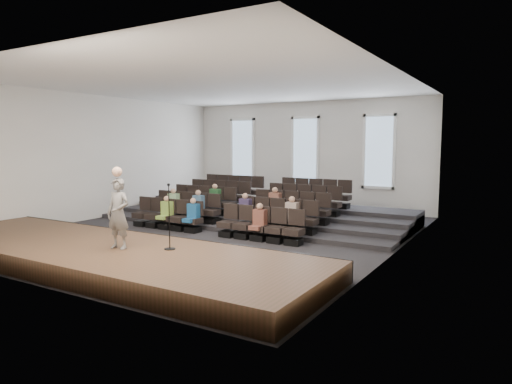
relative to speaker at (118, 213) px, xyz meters
The scene contains 14 objects.
ground 5.32m from the speaker, 96.83° to the left, with size 14.00×14.00×0.00m, color black.
ceiling 6.31m from the speaker, 96.83° to the left, with size 12.00×14.00×0.02m, color white.
wall_back 12.19m from the speaker, 92.89° to the left, with size 12.00×0.04×5.00m, color silver.
wall_front 2.31m from the speaker, 107.72° to the right, with size 12.00×0.04×5.00m, color silver.
wall_left 8.45m from the speaker, 142.41° to the left, with size 0.04×14.00×5.00m, color silver.
wall_right 7.52m from the speaker, 43.35° to the left, with size 0.04×14.00×5.00m, color silver.
stage 1.27m from the speaker, behind, with size 11.80×3.60×0.50m, color #492E1F.
stage_lip 2.18m from the speaker, 109.00° to the left, with size 11.80×0.06×0.52m, color black.
risers 8.38m from the speaker, 94.23° to the left, with size 11.80×4.80×0.60m.
seating_rows 6.71m from the speaker, 95.26° to the left, with size 6.80×4.70×1.67m.
windows 12.15m from the speaker, 92.90° to the left, with size 8.44×0.10×3.24m.
audience 5.52m from the speaker, 97.94° to the left, with size 5.45×2.64×1.10m.
speaker is the anchor object (origin of this frame).
mic_stand 1.31m from the speaker, 26.40° to the left, with size 0.27×0.27×1.60m.
Camera 1 is at (9.06, -12.77, 3.04)m, focal length 32.00 mm.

